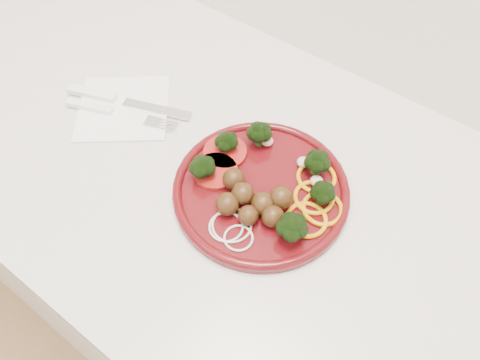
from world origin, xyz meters
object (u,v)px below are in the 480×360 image
Objects in this scene: knife at (112,98)px; fork at (103,110)px; napkin at (123,108)px; plate at (262,187)px.

fork is (0.01, -0.03, -0.00)m from knife.
napkin is 0.70× the size of knife.
napkin is 0.03m from knife.
plate is at bearing -15.40° from fork.
plate reaches higher than napkin.
plate is 1.74× the size of napkin.
knife is at bearing 179.73° from plate.
knife is at bearing 83.00° from fork.
knife reaches higher than fork.
fork is at bearing -126.29° from napkin.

